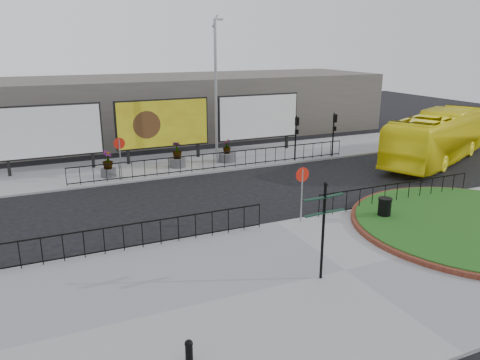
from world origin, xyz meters
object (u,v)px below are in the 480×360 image
planter_c (227,154)px  bollard (189,350)px  fingerpost_sign (324,221)px  litter_bin (384,209)px  bus (438,137)px  billboard_mid (163,124)px  lamp_post (216,90)px  planter_a (108,166)px  planter_b (177,157)px

planter_c → bollard: bearing=-115.3°
fingerpost_sign → litter_bin: (5.60, 3.40, -1.53)m
litter_bin → bus: size_ratio=0.08×
billboard_mid → planter_c: 4.66m
bus → planter_c: bearing=43.0°
litter_bin → planter_c: (-2.30, 12.68, -0.01)m
billboard_mid → bollard: billboard_mid is taller
billboard_mid → lamp_post: 4.23m
billboard_mid → bus: bearing=-23.8°
billboard_mid → fingerpost_sign: size_ratio=1.84×
fingerpost_sign → planter_c: 16.49m
bollard → planter_c: bearing=64.7°
litter_bin → planter_a: size_ratio=0.65×
fingerpost_sign → lamp_post: bearing=80.8°
bus → lamp_post: bearing=43.9°
planter_b → planter_c: (3.40, -0.01, -0.12)m
billboard_mid → bus: size_ratio=0.51×
fingerpost_sign → planter_b: size_ratio=2.05×
bus → planter_c: 14.10m
planter_a → fingerpost_sign: bearing=-74.0°
lamp_post → planter_a: lamp_post is taller
planter_b → planter_c: 3.40m
fingerpost_sign → bollard: bearing=-156.6°
lamp_post → planter_b: size_ratio=5.62×
bollard → planter_c: (8.70, 18.41, 0.14)m
fingerpost_sign → billboard_mid: bearing=91.2°
bollard → planter_a: size_ratio=0.42×
billboard_mid → planter_c: bearing=-28.7°
billboard_mid → fingerpost_sign: (0.40, -18.10, -0.44)m
litter_bin → lamp_post: bearing=103.2°
lamp_post → planter_a: 8.18m
planter_a → planter_c: planter_a is taller
planter_a → billboard_mid: bearing=31.6°
litter_bin → bus: (10.70, 7.33, 1.06)m
planter_a → planter_c: 7.78m
bus → planter_a: bus is taller
bollard → bus: size_ratio=0.05×
bus → planter_a: (-20.77, 4.87, -0.94)m
planter_c → billboard_mid: bearing=151.3°
billboard_mid → bus: 18.28m
bollard → planter_b: size_ratio=0.40×
bus → litter_bin: bearing=99.8°
fingerpost_sign → bollard: size_ratio=5.18×
bus → billboard_mid: bearing=41.6°
litter_bin → bollard: bearing=-152.5°
bus → planter_a: bearing=52.2°
bollard → litter_bin: (11.00, 5.74, 0.15)m
planter_c → planter_b: bearing=179.8°
billboard_mid → planter_b: size_ratio=3.78×
planter_a → lamp_post: bearing=4.3°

